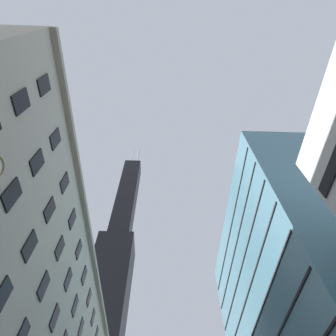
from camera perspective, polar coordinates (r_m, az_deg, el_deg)
The scene contains 2 objects.
dark_skyscraper at distance 115.02m, azimuth -13.84°, elevation -29.42°, with size 23.02×23.02×185.02m.
glass_office_midrise at distance 44.05m, azimuth 30.41°, elevation -26.45°, with size 18.51×33.80×40.56m.
Camera 1 is at (-0.77, -8.62, 2.00)m, focal length 29.26 mm.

